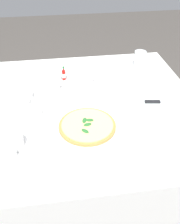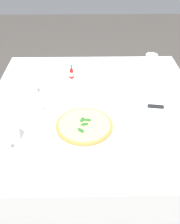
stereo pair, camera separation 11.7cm
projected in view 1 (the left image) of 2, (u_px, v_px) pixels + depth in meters
ground_plane at (92, 190)px, 1.71m from camera, size 8.00×8.00×0.00m
dining_table at (92, 123)px, 1.35m from camera, size 1.08×1.08×0.73m
pizza_plate at (87, 128)px, 1.10m from camera, size 0.33×0.33×0.02m
pizza at (87, 125)px, 1.09m from camera, size 0.25×0.25×0.02m
coffee_cup_near_right at (25, 95)px, 1.28m from camera, size 0.13×0.13×0.06m
coffee_cup_right_edge at (53, 87)px, 1.34m from camera, size 0.13×0.13×0.06m
coffee_cup_left_edge at (14, 143)px, 1.00m from camera, size 0.13×0.13×0.06m
coffee_cup_far_left at (103, 80)px, 1.39m from camera, size 0.13×0.13×0.07m
water_glass_back_corner at (140, 61)px, 1.55m from camera, size 0.07×0.07×0.10m
water_glass_far_right at (122, 89)px, 1.27m from camera, size 0.07×0.07×0.12m
napkin_folded at (162, 104)px, 1.24m from camera, size 0.24×0.16×0.02m
dinner_knife at (163, 102)px, 1.23m from camera, size 0.20×0.05×0.01m
hot_sauce_bottle at (64, 74)px, 1.43m from camera, size 0.02×0.02×0.08m
salt_shaker at (69, 74)px, 1.45m from camera, size 0.03×0.03×0.06m
pepper_shaker at (59, 77)px, 1.43m from camera, size 0.03×0.03×0.06m
menu_card at (32, 114)px, 1.15m from camera, size 0.08×0.05×0.06m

